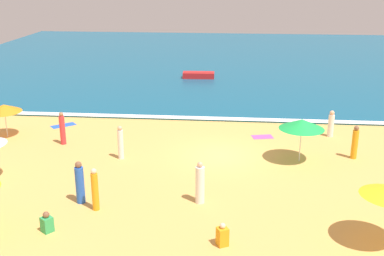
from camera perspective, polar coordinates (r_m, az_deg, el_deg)
name	(u,v)px	position (r m, az deg, el deg)	size (l,w,h in m)	color
ground_plane	(222,155)	(25.66, 3.53, -3.27)	(60.00, 60.00, 0.00)	#E0A856
ocean_water	(231,60)	(52.69, 4.59, 8.07)	(60.00, 44.00, 0.10)	#0F567A
wave_breaker_foam	(225,119)	(31.56, 3.93, 1.12)	(57.00, 0.70, 0.01)	white
beach_umbrella_2	(4,108)	(29.99, -21.41, 2.20)	(2.08, 2.09, 1.99)	silver
beach_umbrella_3	(302,124)	(24.79, 12.90, 0.45)	(3.16, 3.16, 2.27)	silver
beachgoer_0	(200,184)	(20.32, 0.96, -6.64)	(0.53, 0.53, 1.85)	white
beachgoer_1	(222,236)	(17.63, 3.63, -12.63)	(0.50, 0.50, 0.89)	orange
beachgoer_2	(355,143)	(26.34, 18.76, -1.68)	(0.35, 0.35, 1.78)	orange
beachgoer_3	(80,183)	(20.84, -13.17, -6.41)	(0.40, 0.40, 1.87)	blue
beachgoer_4	(331,124)	(29.40, 16.17, 0.44)	(0.44, 0.44, 1.59)	white
beachgoer_5	(95,190)	(20.11, -11.44, -7.21)	(0.39, 0.39, 1.84)	orange
beachgoer_6	(62,129)	(27.92, -15.13, -0.10)	(0.41, 0.41, 1.88)	red
beachgoer_7	(47,223)	(19.21, -16.84, -10.75)	(0.54, 0.54, 0.84)	green
beachgoer_8	(121,143)	(25.17, -8.47, -1.76)	(0.31, 0.31, 1.80)	white
beach_towel_1	(262,137)	(28.68, 8.35, -1.04)	(1.35, 1.00, 0.01)	#D84CA5
beach_towel_2	(63,125)	(31.51, -15.01, 0.30)	(1.61, 1.51, 0.01)	blue
small_boat_0	(199,75)	(43.39, 0.79, 6.30)	(2.84, 1.20, 0.51)	red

